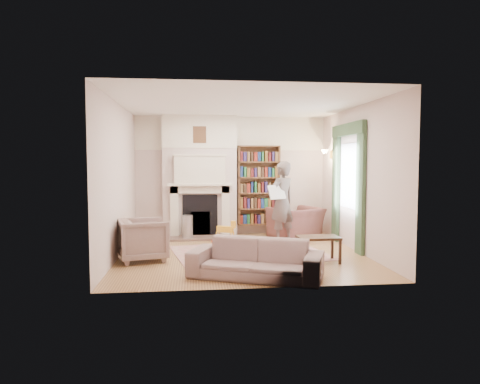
{
  "coord_description": "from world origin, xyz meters",
  "views": [
    {
      "loc": [
        -0.88,
        -7.94,
        1.73
      ],
      "look_at": [
        0.0,
        0.25,
        1.15
      ],
      "focal_mm": 32.0,
      "sensor_mm": 36.0,
      "label": 1
    }
  ],
  "objects": [
    {
      "name": "pelmet",
      "position": [
        2.19,
        0.4,
        2.38
      ],
      "size": [
        0.09,
        1.7,
        0.24
      ],
      "primitive_type": "cube",
      "color": "#2C442B",
      "rests_on": "wall_right"
    },
    {
      "name": "sofa",
      "position": [
        0.02,
        -1.72,
        0.29
      ],
      "size": [
        2.11,
        1.46,
        0.57
      ],
      "primitive_type": "imported",
      "rotation": [
        0.0,
        0.0,
        -0.39
      ],
      "color": "gray",
      "rests_on": "floor"
    },
    {
      "name": "fireplace",
      "position": [
        -0.75,
        2.05,
        1.39
      ],
      "size": [
        1.7,
        0.58,
        2.8
      ],
      "color": "beige",
      "rests_on": "floor"
    },
    {
      "name": "game_box_lid",
      "position": [
        -0.9,
        -0.24,
        0.04
      ],
      "size": [
        0.33,
        0.26,
        0.05
      ],
      "primitive_type": "cube",
      "rotation": [
        0.0,
        0.0,
        0.27
      ],
      "color": "red",
      "rests_on": "rug"
    },
    {
      "name": "wall_right",
      "position": [
        2.25,
        0.0,
        1.4
      ],
      "size": [
        0.0,
        4.5,
        4.5
      ],
      "primitive_type": "plane",
      "rotation": [
        1.57,
        0.0,
        -1.57
      ],
      "color": "beige",
      "rests_on": "floor"
    },
    {
      "name": "board_game",
      "position": [
        -0.73,
        0.03,
        0.03
      ],
      "size": [
        0.48,
        0.48,
        0.03
      ],
      "primitive_type": "cube",
      "rotation": [
        0.0,
        0.0,
        -0.26
      ],
      "color": "gold",
      "rests_on": "rug"
    },
    {
      "name": "curtain_right",
      "position": [
        2.2,
        1.1,
        1.2
      ],
      "size": [
        0.07,
        0.32,
        2.4
      ],
      "primitive_type": "cube",
      "color": "#2C442B",
      "rests_on": "floor"
    },
    {
      "name": "armchair_left",
      "position": [
        -1.77,
        -0.38,
        0.37
      ],
      "size": [
        0.99,
        0.97,
        0.74
      ],
      "primitive_type": "imported",
      "rotation": [
        0.0,
        0.0,
        1.83
      ],
      "color": "#B4A694",
      "rests_on": "floor"
    },
    {
      "name": "window",
      "position": [
        2.23,
        0.4,
        1.45
      ],
      "size": [
        0.02,
        0.9,
        1.3
      ],
      "primitive_type": "cube",
      "color": "silver",
      "rests_on": "wall_right"
    },
    {
      "name": "rocking_horse",
      "position": [
        -0.23,
        1.1,
        0.24
      ],
      "size": [
        0.59,
        0.41,
        0.48
      ],
      "primitive_type": null,
      "rotation": [
        0.0,
        0.0,
        -0.39
      ],
      "color": "gold",
      "rests_on": "rug"
    },
    {
      "name": "ceiling",
      "position": [
        0.0,
        0.0,
        2.8
      ],
      "size": [
        4.5,
        4.5,
        0.0
      ],
      "primitive_type": "plane",
      "rotation": [
        3.14,
        0.0,
        0.0
      ],
      "color": "white",
      "rests_on": "wall_back"
    },
    {
      "name": "comic_annuals",
      "position": [
        0.18,
        -0.45,
        0.02
      ],
      "size": [
        0.8,
        0.58,
        0.02
      ],
      "color": "red",
      "rests_on": "rug"
    },
    {
      "name": "floor",
      "position": [
        0.0,
        0.0,
        0.0
      ],
      "size": [
        4.5,
        4.5,
        0.0
      ],
      "primitive_type": "plane",
      "color": "brown",
      "rests_on": "ground"
    },
    {
      "name": "wall_front",
      "position": [
        0.0,
        -2.25,
        1.4
      ],
      "size": [
        4.5,
        0.0,
        4.5
      ],
      "primitive_type": "plane",
      "rotation": [
        -1.57,
        0.0,
        0.0
      ],
      "color": "beige",
      "rests_on": "floor"
    },
    {
      "name": "wall_sconce",
      "position": [
        2.03,
        1.5,
        1.9
      ],
      "size": [
        0.2,
        0.24,
        0.24
      ],
      "primitive_type": null,
      "color": "gold",
      "rests_on": "wall_right"
    },
    {
      "name": "rug",
      "position": [
        0.15,
        0.0,
        0.01
      ],
      "size": [
        3.11,
        2.61,
        0.01
      ],
      "primitive_type": "cube",
      "rotation": [
        0.0,
        0.0,
        0.2
      ],
      "color": "#BCAD8E",
      "rests_on": "floor"
    },
    {
      "name": "bookcase",
      "position": [
        0.65,
        2.12,
        1.18
      ],
      "size": [
        1.0,
        0.24,
        1.85
      ],
      "primitive_type": "cube",
      "color": "brown",
      "rests_on": "floor"
    },
    {
      "name": "wall_back",
      "position": [
        0.0,
        2.25,
        1.4
      ],
      "size": [
        4.5,
        0.0,
        4.5
      ],
      "primitive_type": "plane",
      "rotation": [
        1.57,
        0.0,
        0.0
      ],
      "color": "beige",
      "rests_on": "floor"
    },
    {
      "name": "curtain_left",
      "position": [
        2.2,
        -0.3,
        1.2
      ],
      "size": [
        0.07,
        0.32,
        2.4
      ],
      "primitive_type": "cube",
      "color": "#2C442B",
      "rests_on": "floor"
    },
    {
      "name": "coffee_table",
      "position": [
        1.24,
        -0.84,
        0.23
      ],
      "size": [
        0.71,
        0.46,
        0.45
      ],
      "primitive_type": null,
      "rotation": [
        0.0,
        0.0,
        0.02
      ],
      "color": "#321A11",
      "rests_on": "floor"
    },
    {
      "name": "armchair_reading",
      "position": [
        1.42,
        1.57,
        0.35
      ],
      "size": [
        1.35,
        1.28,
        0.69
      ],
      "primitive_type": "imported",
      "rotation": [
        0.0,
        0.0,
        3.55
      ],
      "color": "#522C2B",
      "rests_on": "floor"
    },
    {
      "name": "wall_left",
      "position": [
        -2.25,
        0.0,
        1.4
      ],
      "size": [
        0.0,
        4.5,
        4.5
      ],
      "primitive_type": "plane",
      "rotation": [
        1.57,
        0.0,
        1.57
      ],
      "color": "beige",
      "rests_on": "floor"
    },
    {
      "name": "man_reading",
      "position": [
        0.97,
        0.97,
        0.87
      ],
      "size": [
        0.76,
        0.7,
        1.75
      ],
      "primitive_type": "imported",
      "rotation": [
        0.0,
        0.0,
        3.72
      ],
      "color": "#564A45",
      "rests_on": "floor"
    },
    {
      "name": "newspaper",
      "position": [
        0.82,
        0.77,
        1.1
      ],
      "size": [
        0.43,
        0.34,
        0.29
      ],
      "primitive_type": "cube",
      "rotation": [
        -0.35,
        0.0,
        0.57
      ],
      "color": "silver",
      "rests_on": "man_reading"
    },
    {
      "name": "paraffin_heater",
      "position": [
        -1.04,
        1.54,
        0.28
      ],
      "size": [
        0.27,
        0.27,
        0.55
      ],
      "primitive_type": "cylinder",
      "rotation": [
        0.0,
        0.0,
        0.13
      ],
      "color": "#A8AAB0",
      "rests_on": "floor"
    }
  ]
}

